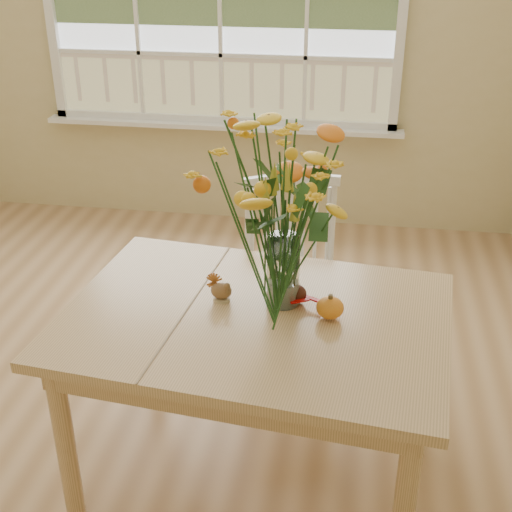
# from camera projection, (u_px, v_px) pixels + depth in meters

# --- Properties ---
(floor) EXTENTS (4.00, 4.50, 0.01)m
(floor) POSITION_uv_depth(u_px,v_px,m) (126.00, 420.00, 3.00)
(floor) COLOR #A67C50
(floor) RESTS_ON ground
(wall_back) EXTENTS (4.00, 0.02, 2.70)m
(wall_back) POSITION_uv_depth(u_px,v_px,m) (221.00, 22.00, 4.36)
(wall_back) COLOR #CBBA82
(wall_back) RESTS_ON floor
(dining_table) EXTENTS (1.44, 1.10, 0.72)m
(dining_table) POSITION_uv_depth(u_px,v_px,m) (255.00, 336.00, 2.45)
(dining_table) COLOR tan
(dining_table) RESTS_ON floor
(windsor_chair) EXTENTS (0.51, 0.50, 0.92)m
(windsor_chair) POSITION_uv_depth(u_px,v_px,m) (292.00, 271.00, 3.13)
(windsor_chair) COLOR white
(windsor_chair) RESTS_ON floor
(flower_vase) EXTENTS (0.55, 0.55, 0.66)m
(flower_vase) POSITION_uv_depth(u_px,v_px,m) (285.00, 202.00, 2.30)
(flower_vase) COLOR white
(flower_vase) RESTS_ON dining_table
(pumpkin) EXTENTS (0.10, 0.10, 0.08)m
(pumpkin) POSITION_uv_depth(u_px,v_px,m) (330.00, 309.00, 2.37)
(pumpkin) COLOR orange
(pumpkin) RESTS_ON dining_table
(turkey_figurine) EXTENTS (0.08, 0.06, 0.10)m
(turkey_figurine) POSITION_uv_depth(u_px,v_px,m) (221.00, 291.00, 2.48)
(turkey_figurine) COLOR #CCB78C
(turkey_figurine) RESTS_ON dining_table
(dark_gourd) EXTENTS (0.13, 0.07, 0.07)m
(dark_gourd) POSITION_uv_depth(u_px,v_px,m) (297.00, 295.00, 2.47)
(dark_gourd) COLOR #38160F
(dark_gourd) RESTS_ON dining_table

